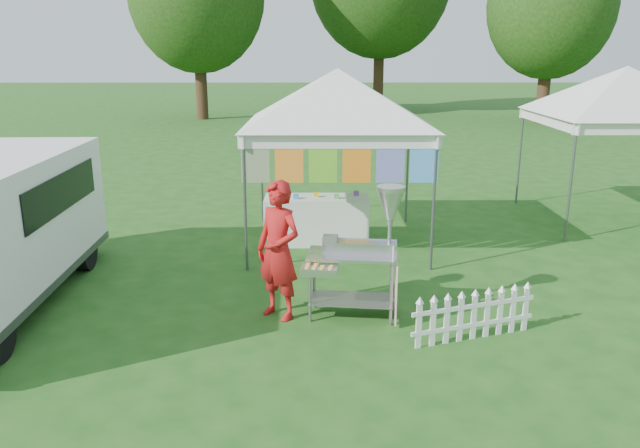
{
  "coord_description": "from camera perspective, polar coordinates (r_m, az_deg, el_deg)",
  "views": [
    {
      "loc": [
        -0.32,
        -7.03,
        3.29
      ],
      "look_at": [
        -0.3,
        0.79,
        1.1
      ],
      "focal_mm": 35.0,
      "sensor_mm": 36.0,
      "label": 1
    }
  ],
  "objects": [
    {
      "name": "ground",
      "position": [
        7.77,
        2.24,
        -9.42
      ],
      "size": [
        120.0,
        120.0,
        0.0
      ],
      "primitive_type": "plane",
      "color": "#1E4F16",
      "rests_on": "ground"
    },
    {
      "name": "canopy_main",
      "position": [
        10.54,
        1.61,
        13.99
      ],
      "size": [
        4.24,
        4.24,
        3.45
      ],
      "color": "#59595E",
      "rests_on": "ground"
    },
    {
      "name": "canopy_right",
      "position": [
        13.37,
        26.33,
        12.79
      ],
      "size": [
        4.24,
        4.24,
        3.45
      ],
      "color": "#59595E",
      "rests_on": "ground"
    },
    {
      "name": "tree_right",
      "position": [
        30.87,
        20.41,
        18.22
      ],
      "size": [
        5.6,
        5.6,
        8.42
      ],
      "color": "#342613",
      "rests_on": "ground"
    },
    {
      "name": "donut_cart",
      "position": [
        7.71,
        4.28,
        -1.66
      ],
      "size": [
        1.29,
        0.8,
        1.7
      ],
      "rotation": [
        0.0,
        0.0,
        -0.11
      ],
      "color": "gray",
      "rests_on": "ground"
    },
    {
      "name": "vendor",
      "position": [
        7.77,
        -3.82,
        -2.44
      ],
      "size": [
        0.77,
        0.73,
        1.76
      ],
      "primitive_type": "imported",
      "rotation": [
        0.0,
        0.0,
        -0.66
      ],
      "color": "#B31616",
      "rests_on": "ground"
    },
    {
      "name": "picket_fence",
      "position": [
        7.57,
        13.88,
        -8.2
      ],
      "size": [
        1.54,
        0.55,
        0.56
      ],
      "rotation": [
        0.0,
        0.0,
        0.33
      ],
      "color": "white",
      "rests_on": "ground"
    },
    {
      "name": "display_table",
      "position": [
        10.93,
        -0.33,
        0.37
      ],
      "size": [
        1.8,
        0.7,
        0.82
      ],
      "primitive_type": "cube",
      "color": "white",
      "rests_on": "ground"
    }
  ]
}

